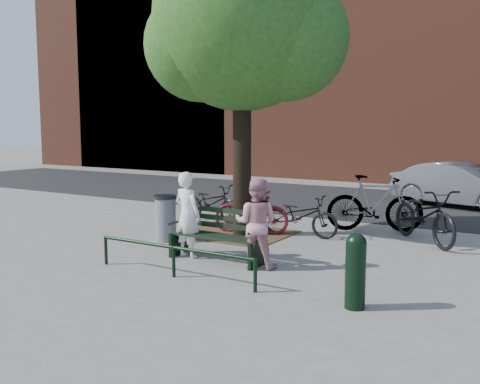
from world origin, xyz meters
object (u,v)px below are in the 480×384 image
Objects in this scene: person_right at (256,223)px; litter_bin at (166,218)px; person_left at (187,215)px; bollard at (356,268)px; parked_car at (461,185)px; bicycle_c at (300,216)px; park_bench at (218,234)px.

litter_bin is at bearing -32.89° from person_right.
person_left reaches higher than bollard.
parked_car reaches higher than litter_bin.
park_bench is at bearing 168.83° from bicycle_c.
parked_car is at bearing 73.44° from park_bench.
parked_car reaches higher than bollard.
person_right is 2.40m from bollard.
park_bench is at bearing -21.86° from person_right.
bicycle_c is (2.19, 1.89, -0.03)m from litter_bin.
parked_car is at bearing 91.87° from bollard.
litter_bin is (-1.22, 0.85, -0.30)m from person_left.
park_bench reaches higher than litter_bin.
bollard is at bearing -148.89° from bicycle_c.
person_left reaches higher than parked_car.
person_right is 0.38× the size of parked_car.
litter_bin is at bearing 127.58° from bicycle_c.
person_right reaches higher than litter_bin.
litter_bin is at bearing -26.85° from person_left.
parked_car is at bearing 61.24° from litter_bin.
park_bench is 1.81× the size of litter_bin.
person_right is at bearing -17.40° from litter_bin.
bollard is 4.61m from bicycle_c.
bicycle_c is (0.37, 2.63, -0.02)m from park_bench.
litter_bin is (-1.82, 0.74, 0.01)m from park_bench.
bicycle_c is at bearing 177.14° from parked_car.
person_right is 2.80m from litter_bin.
park_bench is 1.13× the size of person_right.
bollard is at bearing -161.02° from parked_car.
parked_car is at bearing -101.72° from person_left.
park_bench is 0.89m from person_right.
person_left is 1.55× the size of bollard.
parked_car is (2.64, 8.86, 0.18)m from park_bench.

